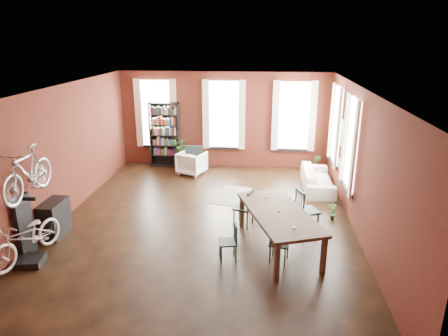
# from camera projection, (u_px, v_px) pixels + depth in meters

# --- Properties ---
(room) EXTENTS (9.00, 9.04, 3.22)m
(room) POSITION_uv_depth(u_px,v_px,m) (218.00, 131.00, 9.50)
(room) COLOR black
(room) RESTS_ON ground
(dining_table) EXTENTS (1.87, 2.67, 0.83)m
(dining_table) POSITION_uv_depth(u_px,v_px,m) (278.00, 230.00, 8.39)
(dining_table) COLOR brown
(dining_table) RESTS_ON ground
(dining_chair_a) EXTENTS (0.43, 0.43, 0.78)m
(dining_chair_a) POSITION_uv_depth(u_px,v_px,m) (228.00, 242.00, 7.95)
(dining_chair_a) COLOR #173332
(dining_chair_a) RESTS_ON ground
(dining_chair_b) EXTENTS (0.54, 0.54, 0.91)m
(dining_chair_b) POSITION_uv_depth(u_px,v_px,m) (243.00, 208.00, 9.38)
(dining_chair_b) COLOR black
(dining_chair_b) RESTS_ON ground
(dining_chair_c) EXTENTS (0.44, 0.44, 0.80)m
(dining_chair_c) POSITION_uv_depth(u_px,v_px,m) (279.00, 243.00, 7.89)
(dining_chair_c) COLOR black
(dining_chair_c) RESTS_ON ground
(dining_chair_d) EXTENTS (0.61, 0.61, 1.01)m
(dining_chair_d) POSITION_uv_depth(u_px,v_px,m) (307.00, 211.00, 9.10)
(dining_chair_d) COLOR #1A3839
(dining_chair_d) RESTS_ON ground
(bookshelf) EXTENTS (1.00, 0.32, 2.20)m
(bookshelf) POSITION_uv_depth(u_px,v_px,m) (165.00, 135.00, 13.52)
(bookshelf) COLOR black
(bookshelf) RESTS_ON ground
(white_armchair) EXTENTS (0.99, 0.96, 0.81)m
(white_armchair) POSITION_uv_depth(u_px,v_px,m) (192.00, 162.00, 12.95)
(white_armchair) COLOR white
(white_armchair) RESTS_ON ground
(cream_sofa) EXTENTS (0.61, 2.08, 0.81)m
(cream_sofa) POSITION_uv_depth(u_px,v_px,m) (318.00, 176.00, 11.65)
(cream_sofa) COLOR beige
(cream_sofa) RESTS_ON ground
(striped_rug) EXTENTS (1.28, 1.66, 0.01)m
(striped_rug) POSITION_uv_depth(u_px,v_px,m) (233.00, 196.00, 11.26)
(striped_rug) COLOR black
(striped_rug) RESTS_ON ground
(bike_trainer) EXTENTS (0.57, 0.57, 0.14)m
(bike_trainer) POSITION_uv_depth(u_px,v_px,m) (30.00, 261.00, 7.88)
(bike_trainer) COLOR black
(bike_trainer) RESTS_ON ground
(bike_wall_rack) EXTENTS (0.16, 0.60, 1.30)m
(bike_wall_rack) POSITION_uv_depth(u_px,v_px,m) (25.00, 226.00, 8.04)
(bike_wall_rack) COLOR black
(bike_wall_rack) RESTS_ON ground
(console_table) EXTENTS (0.40, 0.80, 0.80)m
(console_table) POSITION_uv_depth(u_px,v_px,m) (55.00, 218.00, 8.96)
(console_table) COLOR black
(console_table) RESTS_ON ground
(plant_stand) EXTENTS (0.33, 0.33, 0.53)m
(plant_stand) POSITION_uv_depth(u_px,v_px,m) (181.00, 161.00, 13.50)
(plant_stand) COLOR black
(plant_stand) RESTS_ON ground
(plant_by_sofa) EXTENTS (0.47, 0.66, 0.27)m
(plant_by_sofa) POSITION_uv_depth(u_px,v_px,m) (315.00, 168.00, 13.20)
(plant_by_sofa) COLOR #365D25
(plant_by_sofa) RESTS_ON ground
(plant_small) EXTENTS (0.40, 0.48, 0.15)m
(plant_small) POSITION_uv_depth(u_px,v_px,m) (332.00, 216.00, 9.80)
(plant_small) COLOR #2E5B24
(plant_small) RESTS_ON ground
(bicycle_floor) EXTENTS (0.79, 1.01, 1.71)m
(bicycle_floor) POSITION_uv_depth(u_px,v_px,m) (24.00, 218.00, 7.59)
(bicycle_floor) COLOR beige
(bicycle_floor) RESTS_ON bike_trainer
(bicycle_hung) EXTENTS (0.47, 1.00, 1.66)m
(bicycle_hung) POSITION_uv_depth(u_px,v_px,m) (25.00, 156.00, 7.55)
(bicycle_hung) COLOR #A5A8AD
(bicycle_hung) RESTS_ON bike_wall_rack
(plant_on_stand) EXTENTS (0.54, 0.59, 0.42)m
(plant_on_stand) POSITION_uv_depth(u_px,v_px,m) (181.00, 148.00, 13.33)
(plant_on_stand) COLOR #305923
(plant_on_stand) RESTS_ON plant_stand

